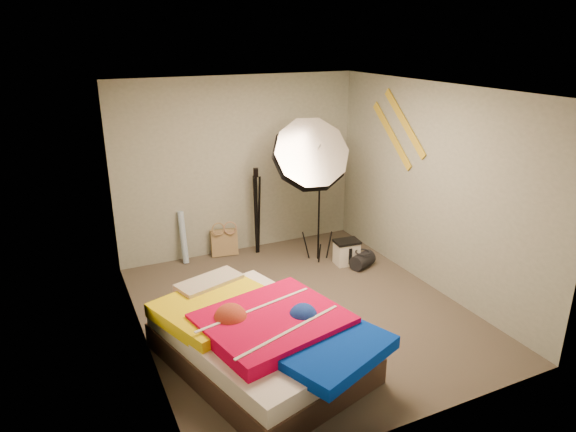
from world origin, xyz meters
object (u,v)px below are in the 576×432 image
photo_umbrella (310,156)px  camera_case (347,253)px  wrapping_roll (183,237)px  camera_tripod (256,205)px  duffel_bag (362,260)px  bed (260,337)px  tote_bag (224,242)px

photo_umbrella → camera_case: bearing=-25.4°
wrapping_roll → photo_umbrella: (1.54, -0.79, 1.16)m
camera_case → camera_tripod: (-0.97, 0.88, 0.57)m
wrapping_roll → camera_case: bearing=-26.8°
photo_umbrella → duffel_bag: bearing=-35.2°
bed → photo_umbrella: (1.47, 1.84, 1.23)m
photo_umbrella → camera_tripod: 1.14m
photo_umbrella → camera_tripod: size_ratio=1.68×
duffel_bag → tote_bag: bearing=118.9°
wrapping_roll → camera_case: wrapping_roll is taller
wrapping_roll → photo_umbrella: photo_umbrella is taller
wrapping_roll → bed: (0.06, -2.63, -0.07)m
duffel_bag → bed: (-2.08, -1.41, 0.19)m
tote_bag → bed: size_ratio=0.16×
camera_tripod → duffel_bag: bearing=-44.6°
wrapping_roll → bed: wrapping_roll is taller
camera_case → bed: bearing=-135.2°
camera_case → photo_umbrella: size_ratio=0.15×
bed → camera_tripod: size_ratio=1.86×
duffel_bag → wrapping_roll: bearing=127.1°
tote_bag → duffel_bag: size_ratio=1.10×
tote_bag → duffel_bag: bearing=-28.6°
camera_case → bed: (-1.95, -1.61, 0.13)m
photo_umbrella → tote_bag: bearing=140.5°
wrapping_roll → photo_umbrella: bearing=-27.3°
tote_bag → photo_umbrella: (0.95, -0.78, 1.33)m
duffel_bag → photo_umbrella: size_ratio=0.16×
camera_tripod → photo_umbrella: bearing=-53.1°
tote_bag → photo_umbrella: photo_umbrella is taller
camera_case → photo_umbrella: (-0.48, 0.23, 1.36)m
camera_case → bed: size_ratio=0.13×
camera_case → photo_umbrella: photo_umbrella is taller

